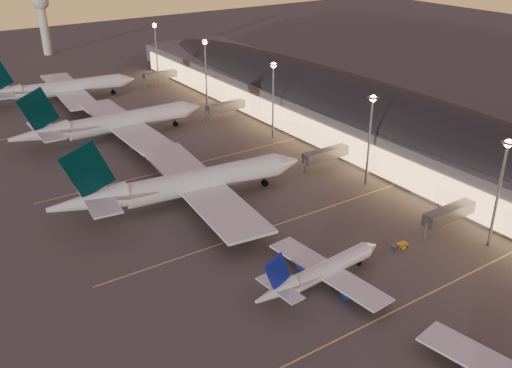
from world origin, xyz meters
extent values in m
plane|color=#44413E|center=(0.00, 0.00, 0.00)|extent=(700.00, 700.00, 0.00)
cylinder|color=navy|center=(0.09, -23.23, 1.50)|extent=(5.61, 3.76, 2.94)
cylinder|color=silver|center=(-3.16, 9.87, 3.18)|extent=(21.10, 5.24, 3.56)
cone|color=silver|center=(8.93, 10.86, 3.18)|extent=(3.65, 3.82, 3.56)
cone|color=silver|center=(-18.26, 8.64, 3.63)|extent=(9.69, 4.31, 3.56)
cube|color=silver|center=(-4.16, 9.79, 2.56)|extent=(8.47, 30.33, 0.39)
cylinder|color=navy|center=(-4.03, 16.41, 1.36)|extent=(4.92, 3.04, 2.67)
cylinder|color=navy|center=(-2.96, 3.28, 1.36)|extent=(4.92, 3.04, 2.67)
cube|color=navy|center=(-17.79, 8.68, 8.23)|extent=(6.53, 1.06, 7.71)
cube|color=silver|center=(-17.12, 8.74, 4.16)|extent=(4.23, 11.02, 0.25)
cylinder|color=black|center=(5.58, 10.59, 0.70)|extent=(0.31, 0.31, 1.40)
cylinder|color=black|center=(5.58, 10.59, 0.50)|extent=(1.04, 0.70, 1.00)
cylinder|color=black|center=(-5.04, 12.22, 0.70)|extent=(0.31, 0.31, 1.40)
cylinder|color=black|center=(-5.04, 12.22, 0.50)|extent=(1.04, 0.70, 1.00)
cylinder|color=black|center=(-4.63, 7.26, 0.70)|extent=(0.31, 0.31, 1.40)
cylinder|color=black|center=(-4.63, 7.26, 0.50)|extent=(1.04, 0.70, 1.00)
cylinder|color=silver|center=(-5.96, 56.82, 5.77)|extent=(42.81, 10.88, 6.41)
cone|color=silver|center=(18.50, 54.20, 5.77)|extent=(7.48, 7.10, 6.41)
cone|color=silver|center=(-36.54, 60.09, 6.57)|extent=(19.71, 8.41, 6.41)
cube|color=silver|center=(-8.00, 57.04, 4.64)|extent=(18.82, 62.89, 0.70)
cylinder|color=#585A5F|center=(-5.19, 70.44, 2.48)|extent=(10.02, 5.80, 4.80)
cylinder|color=#585A5F|center=(-8.09, 43.35, 2.48)|extent=(10.02, 5.80, 4.80)
cube|color=black|center=(-35.58, 59.99, 14.84)|extent=(12.67, 2.30, 14.22)
cube|color=silver|center=(-34.23, 59.85, 7.53)|extent=(9.17, 22.90, 0.45)
cylinder|color=black|center=(11.73, 54.93, 1.28)|extent=(0.56, 0.56, 2.56)
cylinder|color=black|center=(11.73, 54.93, 0.90)|extent=(1.90, 1.31, 1.79)
cylinder|color=black|center=(-8.88, 61.64, 1.28)|extent=(0.56, 0.56, 2.56)
cylinder|color=black|center=(-8.88, 61.64, 0.90)|extent=(1.90, 1.31, 1.79)
cylinder|color=black|center=(-9.83, 52.72, 1.28)|extent=(0.56, 0.56, 2.56)
cylinder|color=black|center=(-9.83, 52.72, 0.90)|extent=(1.90, 1.31, 1.79)
cylinder|color=silver|center=(-3.32, 114.46, 5.61)|extent=(41.24, 6.48, 6.23)
cone|color=silver|center=(20.60, 114.31, 5.61)|extent=(6.68, 6.27, 6.23)
cone|color=silver|center=(-33.22, 114.64, 6.39)|extent=(18.65, 6.34, 6.23)
cube|color=silver|center=(-5.31, 114.47, 4.52)|extent=(12.33, 60.30, 0.69)
cylinder|color=#585A5F|center=(-3.90, 127.71, 2.41)|extent=(9.33, 4.73, 4.67)
cylinder|color=#585A5F|center=(-4.07, 101.21, 2.41)|extent=(9.33, 4.73, 4.67)
cube|color=black|center=(-32.29, 114.63, 14.43)|extent=(12.29, 1.01, 13.83)
cube|color=silver|center=(-30.97, 114.63, 7.32)|extent=(6.78, 21.72, 0.44)
cylinder|color=black|center=(13.99, 114.35, 1.25)|extent=(0.50, 0.50, 2.49)
cylinder|color=black|center=(13.99, 114.35, 0.87)|extent=(1.75, 1.10, 1.74)
cylinder|color=black|center=(-6.62, 118.84, 1.25)|extent=(0.50, 0.50, 2.49)
cylinder|color=black|center=(-6.62, 118.84, 0.87)|extent=(1.75, 1.10, 1.74)
cylinder|color=black|center=(-6.67, 110.12, 1.25)|extent=(0.50, 0.50, 2.49)
cylinder|color=black|center=(-6.67, 110.12, 0.87)|extent=(1.75, 1.10, 1.74)
cylinder|color=silver|center=(-5.67, 167.57, 5.35)|extent=(39.63, 9.14, 5.94)
cone|color=silver|center=(17.06, 165.70, 5.35)|extent=(6.80, 6.44, 5.94)
cube|color=silver|center=(-7.56, 167.72, 4.31)|extent=(16.08, 58.15, 0.65)
cylinder|color=#585A5F|center=(-5.26, 180.21, 2.30)|extent=(9.20, 5.17, 4.45)
cylinder|color=#585A5F|center=(-7.33, 155.03, 2.30)|extent=(9.20, 5.17, 4.45)
cube|color=silver|center=(-31.93, 169.73, 6.98)|extent=(8.01, 21.12, 0.42)
cylinder|color=black|center=(10.78, 166.21, 1.19)|extent=(0.51, 0.51, 2.38)
cylinder|color=black|center=(10.78, 166.21, 0.83)|extent=(1.74, 1.17, 1.66)
cylinder|color=black|center=(-8.48, 171.97, 1.19)|extent=(0.51, 0.51, 2.38)
cylinder|color=black|center=(-8.48, 171.97, 0.83)|extent=(1.74, 1.17, 1.66)
cylinder|color=black|center=(-9.16, 163.68, 1.19)|extent=(0.51, 0.51, 2.38)
cylinder|color=black|center=(-9.16, 163.68, 0.83)|extent=(1.74, 1.17, 1.66)
cube|color=#505156|center=(62.00, 72.50, 6.00)|extent=(40.00, 255.00, 12.00)
ellipsoid|color=black|center=(62.00, 72.50, 12.00)|extent=(39.00, 253.00, 10.92)
cube|color=#FAB16A|center=(41.80, 72.50, 5.00)|extent=(0.40, 244.80, 8.00)
cube|color=#585A5F|center=(34.00, 10.00, 4.50)|extent=(16.00, 3.20, 3.00)
cylinder|color=slate|center=(26.00, 10.00, 2.20)|extent=(0.70, 0.70, 4.40)
cube|color=#585A5F|center=(34.00, 55.00, 4.50)|extent=(16.00, 3.20, 3.00)
cylinder|color=slate|center=(26.00, 55.00, 2.20)|extent=(0.70, 0.70, 4.40)
cube|color=#585A5F|center=(34.00, 112.00, 4.50)|extent=(16.00, 3.20, 3.00)
cylinder|color=slate|center=(26.00, 112.00, 2.20)|extent=(0.70, 0.70, 4.40)
cube|color=#585A5F|center=(34.00, 168.00, 4.50)|extent=(16.00, 3.20, 3.00)
cylinder|color=slate|center=(26.00, 168.00, 2.20)|extent=(0.70, 0.70, 4.40)
cylinder|color=slate|center=(36.00, 0.00, 12.50)|extent=(0.70, 0.70, 25.00)
cube|color=slate|center=(36.00, 0.00, 25.20)|extent=(2.20, 2.20, 0.50)
sphere|color=#F9AF4B|center=(36.00, 0.00, 25.00)|extent=(1.80, 1.80, 1.80)
cylinder|color=slate|center=(36.00, 40.00, 12.50)|extent=(0.70, 0.70, 25.00)
cube|color=slate|center=(36.00, 40.00, 25.20)|extent=(2.20, 2.20, 0.50)
sphere|color=#F9AF4B|center=(36.00, 40.00, 25.00)|extent=(1.80, 1.80, 1.80)
cylinder|color=slate|center=(36.00, 85.00, 12.50)|extent=(0.70, 0.70, 25.00)
cube|color=slate|center=(36.00, 85.00, 25.20)|extent=(2.20, 2.20, 0.50)
sphere|color=#F9AF4B|center=(36.00, 85.00, 25.00)|extent=(1.80, 1.80, 1.80)
cylinder|color=slate|center=(36.00, 130.00, 12.50)|extent=(0.70, 0.70, 25.00)
cube|color=slate|center=(36.00, 130.00, 25.20)|extent=(2.20, 2.20, 0.50)
sphere|color=#F9AF4B|center=(36.00, 130.00, 25.00)|extent=(1.80, 1.80, 1.80)
cylinder|color=slate|center=(36.00, 175.00, 12.50)|extent=(0.70, 0.70, 25.00)
cube|color=slate|center=(36.00, 175.00, 25.20)|extent=(2.20, 2.20, 0.50)
sphere|color=#F9AF4B|center=(36.00, 175.00, 25.00)|extent=(1.80, 1.80, 1.80)
cylinder|color=silver|center=(10.00, 260.00, 13.00)|extent=(4.40, 4.40, 26.00)
sphere|color=silver|center=(10.00, 260.00, 28.00)|extent=(9.00, 9.00, 9.00)
cube|color=#D8C659|center=(0.00, -5.00, 0.01)|extent=(90.00, 0.36, 0.00)
cube|color=#D8C659|center=(0.00, 35.00, 0.01)|extent=(90.00, 0.36, 0.00)
cube|color=#D8C659|center=(0.00, 80.00, 0.01)|extent=(90.00, 0.36, 0.00)
cube|color=#D8C659|center=(0.00, 135.00, 0.01)|extent=(90.00, 0.36, 0.00)
cube|color=gold|center=(18.78, 10.44, 0.56)|extent=(2.67, 1.91, 1.13)
cube|color=#585A5F|center=(16.96, 10.73, 0.41)|extent=(1.63, 1.54, 0.82)
cylinder|color=black|center=(19.81, 11.05, 0.23)|extent=(0.47, 0.25, 0.45)
cylinder|color=black|center=(19.56, 9.54, 0.23)|extent=(0.47, 0.25, 0.45)
cylinder|color=black|center=(17.99, 11.34, 0.23)|extent=(0.47, 0.25, 0.45)
cylinder|color=black|center=(17.75, 9.83, 0.23)|extent=(0.47, 0.25, 0.45)
camera|label=1|loc=(-71.42, -63.20, 68.39)|focal=40.00mm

